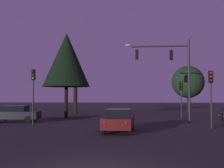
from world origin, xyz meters
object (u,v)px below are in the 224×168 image
Objects in this scene: tree_center_horizon at (188,82)px; tree_right_cluster at (76,71)px; traffic_light_corner_right at (211,87)px; traffic_signal_mast_arm at (172,66)px; traffic_light_corner_left at (33,86)px; car_crossing_left at (15,114)px; tree_behind_sign at (75,72)px; car_nearside_lane at (119,120)px; tree_left_far at (66,60)px; traffic_light_median at (181,92)px.

tree_center_horizon is 0.84× the size of tree_right_cluster.
traffic_light_corner_right is 0.66× the size of tree_center_horizon.
traffic_signal_mast_arm is 0.99× the size of tree_right_cluster.
traffic_light_corner_left is 1.04× the size of car_crossing_left.
tree_behind_sign is 1.13× the size of tree_right_cluster.
tree_behind_sign is 9.67m from tree_right_cluster.
car_nearside_lane is 0.46× the size of tree_left_far.
traffic_light_median reaches higher than car_nearside_lane.
tree_behind_sign is at bearing 101.27° from tree_right_cluster.
car_crossing_left is (-16.13, -5.13, -2.04)m from traffic_light_median.
tree_left_far is at bearing 178.05° from traffic_light_median.
traffic_light_median is 0.90× the size of car_crossing_left.
tree_behind_sign is at bearing 121.45° from traffic_signal_mast_arm.
car_crossing_left is at bearing -122.29° from tree_left_far.
traffic_light_corner_right is at bearing -37.28° from tree_left_far.
traffic_light_median is (-0.32, 9.42, -0.19)m from traffic_light_corner_right.
tree_right_cluster reaches higher than tree_center_horizon.
tree_behind_sign is (-14.58, 16.30, 3.69)m from traffic_light_median.
tree_right_cluster is (-14.96, -0.14, 1.46)m from tree_center_horizon.
car_nearside_lane is 20.96m from tree_center_horizon.
tree_center_horizon is (2.26, 6.99, 1.46)m from traffic_light_median.
tree_center_horizon is at bearing 42.98° from traffic_light_corner_left.
tree_center_horizon is (1.94, 16.41, 1.27)m from traffic_light_corner_right.
tree_right_cluster is at bearing 151.65° from traffic_light_median.
tree_behind_sign is 0.91× the size of tree_left_far.
traffic_signal_mast_arm reaches higher than traffic_light_corner_left.
traffic_light_median is (1.77, 4.64, -2.34)m from traffic_signal_mast_arm.
traffic_light_median reaches higher than car_crossing_left.
traffic_signal_mast_arm is 0.88× the size of tree_behind_sign.
car_crossing_left is (-9.68, 6.62, -0.00)m from car_nearside_lane.
traffic_light_corner_left is at bearing -96.80° from tree_left_far.
traffic_light_corner_left is 8.53m from car_nearside_lane.
tree_right_cluster reaches higher than traffic_signal_mast_arm.
car_crossing_left is 13.41m from tree_right_cluster.
tree_behind_sign is 19.37m from tree_center_horizon.
traffic_light_median is at bearing 91.97° from traffic_light_corner_right.
tree_left_far reaches higher than car_nearside_lane.
tree_left_far reaches higher than traffic_signal_mast_arm.
traffic_signal_mast_arm is 15.87m from tree_right_cluster.
traffic_signal_mast_arm is 5.49m from traffic_light_median.
traffic_light_median is 22.18m from tree_behind_sign.
traffic_signal_mast_arm is at bearing -58.55° from tree_behind_sign.
car_nearside_lane is (-4.68, -7.12, -4.37)m from traffic_signal_mast_arm.
traffic_light_corner_right is 0.45× the size of tree_left_far.
tree_center_horizon is (14.87, 6.56, -2.18)m from tree_left_far.
tree_center_horizon reaches higher than traffic_light_corner_left.
car_nearside_lane is 1.00× the size of car_crossing_left.
tree_center_horizon is at bearing -28.95° from tree_behind_sign.
traffic_signal_mast_arm is at bearing -46.44° from tree_right_cluster.
traffic_light_corner_left is at bearing -93.51° from tree_right_cluster.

